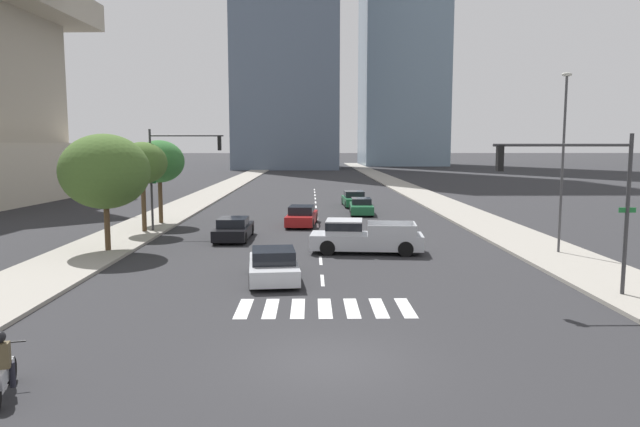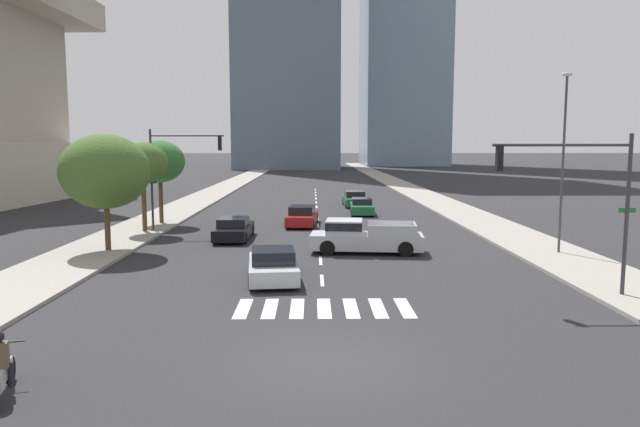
{
  "view_description": "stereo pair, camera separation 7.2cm",
  "coord_description": "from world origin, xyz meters",
  "px_view_note": "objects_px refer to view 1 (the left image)",
  "views": [
    {
      "loc": [
        -0.47,
        -13.96,
        5.39
      ],
      "look_at": [
        0.0,
        14.74,
        2.0
      ],
      "focal_mm": 32.39,
      "sensor_mm": 36.0,
      "label": 1
    },
    {
      "loc": [
        -0.39,
        -13.97,
        5.39
      ],
      "look_at": [
        0.0,
        14.74,
        2.0
      ],
      "focal_mm": 32.39,
      "sensor_mm": 36.0,
      "label": 2
    }
  ],
  "objects_px": {
    "motorcycle_lead": "(3,371)",
    "sedan_green_4": "(354,199)",
    "pickup_truck": "(361,237)",
    "street_tree_nearest": "(105,172)",
    "sedan_red_0": "(302,216)",
    "sedan_black_2": "(234,229)",
    "street_tree_second": "(142,163)",
    "traffic_signal_near": "(577,184)",
    "sedan_green_3": "(361,207)",
    "traffic_signal_far": "(177,161)",
    "sedan_silver_1": "(273,266)",
    "street_lamp_east": "(563,151)",
    "street_tree_third": "(159,162)"
  },
  "relations": [
    {
      "from": "motorcycle_lead",
      "to": "sedan_green_4",
      "type": "distance_m",
      "value": 40.51
    },
    {
      "from": "pickup_truck",
      "to": "street_tree_nearest",
      "type": "distance_m",
      "value": 13.18
    },
    {
      "from": "sedan_red_0",
      "to": "sedan_green_4",
      "type": "relative_size",
      "value": 1.02
    },
    {
      "from": "sedan_green_4",
      "to": "sedan_black_2",
      "type": "bearing_deg",
      "value": -26.48
    },
    {
      "from": "sedan_red_0",
      "to": "street_tree_second",
      "type": "bearing_deg",
      "value": 114.7
    },
    {
      "from": "traffic_signal_near",
      "to": "street_tree_nearest",
      "type": "xyz_separation_m",
      "value": [
        -19.47,
        9.03,
        0.04
      ]
    },
    {
      "from": "sedan_green_3",
      "to": "street_tree_nearest",
      "type": "distance_m",
      "value": 21.93
    },
    {
      "from": "sedan_black_2",
      "to": "traffic_signal_far",
      "type": "bearing_deg",
      "value": 55.08
    },
    {
      "from": "motorcycle_lead",
      "to": "pickup_truck",
      "type": "height_order",
      "value": "pickup_truck"
    },
    {
      "from": "sedan_silver_1",
      "to": "street_tree_nearest",
      "type": "xyz_separation_m",
      "value": [
        -8.73,
        6.1,
        3.5
      ]
    },
    {
      "from": "sedan_green_4",
      "to": "street_lamp_east",
      "type": "distance_m",
      "value": 25.07
    },
    {
      "from": "motorcycle_lead",
      "to": "street_tree_second",
      "type": "xyz_separation_m",
      "value": [
        -3.61,
        23.3,
        3.73
      ]
    },
    {
      "from": "pickup_truck",
      "to": "sedan_silver_1",
      "type": "xyz_separation_m",
      "value": [
        -4.04,
        -5.94,
        -0.21
      ]
    },
    {
      "from": "motorcycle_lead",
      "to": "pickup_truck",
      "type": "distance_m",
      "value": 19.05
    },
    {
      "from": "sedan_silver_1",
      "to": "street_lamp_east",
      "type": "xyz_separation_m",
      "value": [
        13.77,
        5.17,
        4.52
      ]
    },
    {
      "from": "sedan_green_3",
      "to": "traffic_signal_far",
      "type": "xyz_separation_m",
      "value": [
        -12.2,
        -9.47,
        3.84
      ]
    },
    {
      "from": "sedan_green_3",
      "to": "street_tree_nearest",
      "type": "relative_size",
      "value": 0.77
    },
    {
      "from": "sedan_silver_1",
      "to": "sedan_black_2",
      "type": "bearing_deg",
      "value": 10.47
    },
    {
      "from": "pickup_truck",
      "to": "street_tree_second",
      "type": "bearing_deg",
      "value": -21.73
    },
    {
      "from": "street_tree_nearest",
      "to": "street_tree_second",
      "type": "xyz_separation_m",
      "value": [
        0.0,
        6.44,
        0.21
      ]
    },
    {
      "from": "traffic_signal_near",
      "to": "street_tree_second",
      "type": "height_order",
      "value": "traffic_signal_near"
    },
    {
      "from": "sedan_red_0",
      "to": "sedan_green_4",
      "type": "distance_m",
      "value": 13.17
    },
    {
      "from": "sedan_black_2",
      "to": "traffic_signal_near",
      "type": "height_order",
      "value": "traffic_signal_near"
    },
    {
      "from": "sedan_green_4",
      "to": "street_tree_third",
      "type": "xyz_separation_m",
      "value": [
        -14.11,
        -11.87,
        3.68
      ]
    },
    {
      "from": "sedan_green_4",
      "to": "street_lamp_east",
      "type": "height_order",
      "value": "street_lamp_east"
    },
    {
      "from": "street_lamp_east",
      "to": "street_tree_nearest",
      "type": "bearing_deg",
      "value": 177.64
    },
    {
      "from": "pickup_truck",
      "to": "traffic_signal_near",
      "type": "relative_size",
      "value": 1.02
    },
    {
      "from": "sedan_black_2",
      "to": "street_tree_nearest",
      "type": "distance_m",
      "value": 7.92
    },
    {
      "from": "sedan_green_3",
      "to": "traffic_signal_near",
      "type": "distance_m",
      "value": 26.11
    },
    {
      "from": "street_tree_second",
      "to": "street_lamp_east",
      "type": "bearing_deg",
      "value": -18.13
    },
    {
      "from": "traffic_signal_near",
      "to": "street_tree_third",
      "type": "relative_size",
      "value": 1.01
    },
    {
      "from": "street_tree_nearest",
      "to": "sedan_red_0",
      "type": "bearing_deg",
      "value": 45.77
    },
    {
      "from": "sedan_green_3",
      "to": "sedan_green_4",
      "type": "relative_size",
      "value": 0.94
    },
    {
      "from": "motorcycle_lead",
      "to": "sedan_black_2",
      "type": "height_order",
      "value": "motorcycle_lead"
    },
    {
      "from": "sedan_red_0",
      "to": "street_tree_second",
      "type": "xyz_separation_m",
      "value": [
        -9.63,
        -3.45,
        3.69
      ]
    },
    {
      "from": "traffic_signal_far",
      "to": "street_tree_second",
      "type": "height_order",
      "value": "traffic_signal_far"
    },
    {
      "from": "pickup_truck",
      "to": "street_tree_third",
      "type": "bearing_deg",
      "value": -33.99
    },
    {
      "from": "motorcycle_lead",
      "to": "street_tree_third",
      "type": "bearing_deg",
      "value": -8.47
    },
    {
      "from": "pickup_truck",
      "to": "sedan_red_0",
      "type": "height_order",
      "value": "pickup_truck"
    },
    {
      "from": "sedan_black_2",
      "to": "sedan_green_4",
      "type": "distance_m",
      "value": 19.98
    },
    {
      "from": "sedan_red_0",
      "to": "sedan_green_3",
      "type": "height_order",
      "value": "sedan_red_0"
    },
    {
      "from": "sedan_green_3",
      "to": "street_tree_third",
      "type": "bearing_deg",
      "value": -65.25
    },
    {
      "from": "sedan_green_3",
      "to": "pickup_truck",
      "type": "bearing_deg",
      "value": -2.91
    },
    {
      "from": "street_lamp_east",
      "to": "sedan_green_3",
      "type": "bearing_deg",
      "value": 115.64
    },
    {
      "from": "pickup_truck",
      "to": "traffic_signal_far",
      "type": "bearing_deg",
      "value": -27.49
    },
    {
      "from": "motorcycle_lead",
      "to": "sedan_green_4",
      "type": "height_order",
      "value": "motorcycle_lead"
    },
    {
      "from": "sedan_green_4",
      "to": "traffic_signal_near",
      "type": "relative_size",
      "value": 0.85
    },
    {
      "from": "pickup_truck",
      "to": "street_tree_second",
      "type": "relative_size",
      "value": 1.06
    },
    {
      "from": "street_lamp_east",
      "to": "sedan_green_4",
      "type": "bearing_deg",
      "value": 109.88
    },
    {
      "from": "sedan_black_2",
      "to": "sedan_silver_1",
      "type": "bearing_deg",
      "value": -162.91
    }
  ]
}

